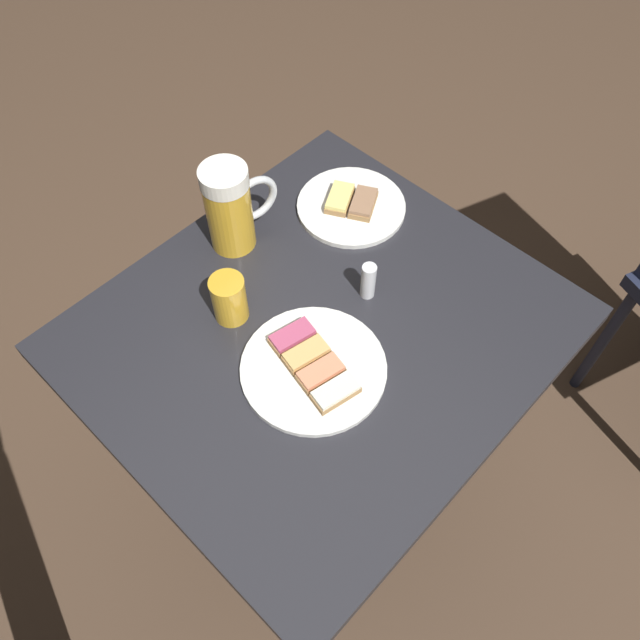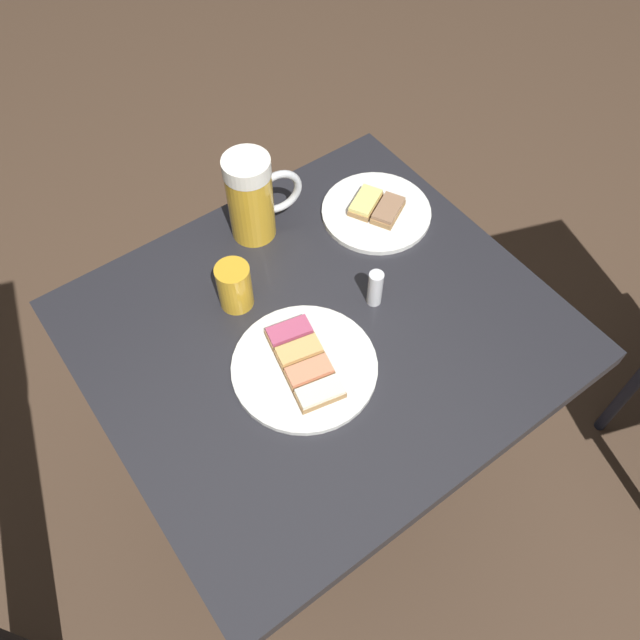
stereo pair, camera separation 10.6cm
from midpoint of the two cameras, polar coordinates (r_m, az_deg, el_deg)
ground_plane at (r=1.71m, az=1.83°, el=-14.02°), size 6.00×6.00×0.00m
cafe_table at (r=1.21m, az=2.50°, el=-5.00°), size 0.68×0.75×0.70m
plate_near at (r=1.02m, az=1.55°, el=-4.30°), size 0.24×0.24×0.03m
plate_far at (r=1.24m, az=7.52°, el=9.49°), size 0.21×0.21×0.03m
beer_mug at (r=1.15m, az=-3.36°, el=10.71°), size 0.08×0.14×0.17m
beer_glass_small at (r=1.07m, az=-4.86°, el=2.83°), size 0.06×0.06×0.09m
salt_shaker at (r=1.08m, az=7.73°, el=2.63°), size 0.03×0.03×0.07m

